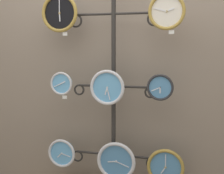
# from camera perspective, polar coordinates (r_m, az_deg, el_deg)

# --- Properties ---
(shop_wall) EXTENTS (4.40, 0.04, 2.80)m
(shop_wall) POSITION_cam_1_polar(r_m,az_deg,el_deg) (2.74, 1.16, 5.36)
(shop_wall) COLOR gray
(shop_wall) RESTS_ON ground_plane
(display_stand) EXTENTS (0.77, 0.43, 2.07)m
(display_stand) POSITION_cam_1_polar(r_m,az_deg,el_deg) (2.72, 0.28, -10.87)
(display_stand) COLOR #282623
(display_stand) RESTS_ON ground_plane
(clock_top_left) EXTENTS (0.32, 0.04, 0.32)m
(clock_top_left) POSITION_cam_1_polar(r_m,az_deg,el_deg) (2.67, -9.54, 13.20)
(clock_top_left) COLOR black
(clock_top_right) EXTENTS (0.28, 0.04, 0.28)m
(clock_top_right) POSITION_cam_1_polar(r_m,az_deg,el_deg) (2.41, 9.98, 13.46)
(clock_top_right) COLOR silver
(clock_middle_left) EXTENTS (0.20, 0.04, 0.20)m
(clock_middle_left) POSITION_cam_1_polar(r_m,az_deg,el_deg) (2.66, -9.21, 0.63)
(clock_middle_left) COLOR #60A8DB
(clock_middle_center) EXTENTS (0.29, 0.04, 0.29)m
(clock_middle_center) POSITION_cam_1_polar(r_m,az_deg,el_deg) (2.51, -0.85, -0.09)
(clock_middle_center) COLOR #60A8DB
(clock_middle_right) EXTENTS (0.21, 0.04, 0.21)m
(clock_middle_right) POSITION_cam_1_polar(r_m,az_deg,el_deg) (2.45, 8.81, -0.06)
(clock_middle_right) COLOR #4C84B2
(clock_bottom_left) EXTENTS (0.25, 0.04, 0.25)m
(clock_bottom_left) POSITION_cam_1_polar(r_m,az_deg,el_deg) (2.81, -9.16, -11.85)
(clock_bottom_left) COLOR #60A8DB
(clock_bottom_center) EXTENTS (0.33, 0.04, 0.33)m
(clock_bottom_center) POSITION_cam_1_polar(r_m,az_deg,el_deg) (2.65, 0.78, -13.41)
(clock_bottom_center) COLOR #4C84B2
(clock_bottom_right) EXTENTS (0.30, 0.04, 0.30)m
(clock_bottom_right) POSITION_cam_1_polar(r_m,az_deg,el_deg) (2.60, 9.77, -14.20)
(clock_bottom_right) COLOR #4C84B2
(price_tag_upper) EXTENTS (0.04, 0.00, 0.03)m
(price_tag_upper) POSITION_cam_1_polar(r_m,az_deg,el_deg) (2.64, -8.60, 9.58)
(price_tag_upper) COLOR white
(price_tag_mid) EXTENTS (0.04, 0.00, 0.03)m
(price_tag_mid) POSITION_cam_1_polar(r_m,az_deg,el_deg) (2.39, 10.81, 9.84)
(price_tag_mid) COLOR white
(price_tag_lower) EXTENTS (0.04, 0.00, 0.03)m
(price_tag_lower) POSITION_cam_1_polar(r_m,az_deg,el_deg) (2.67, -8.66, -1.85)
(price_tag_lower) COLOR white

